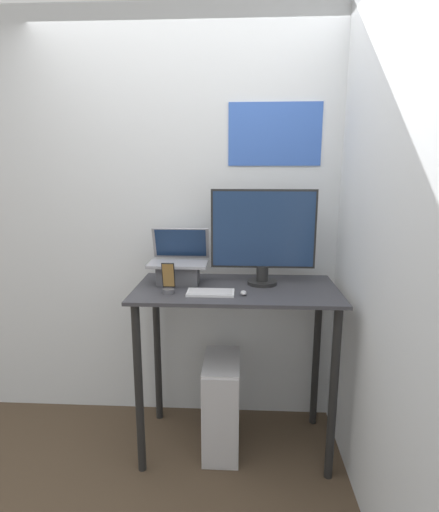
% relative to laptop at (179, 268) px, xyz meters
% --- Properties ---
extents(ground_plane, '(12.00, 12.00, 0.00)m').
position_rel_laptop_xyz_m(ground_plane, '(0.34, -0.37, -1.09)').
color(ground_plane, '#473828').
extents(wall_back, '(6.00, 0.06, 2.60)m').
position_rel_laptop_xyz_m(wall_back, '(0.34, 0.30, 0.21)').
color(wall_back, silver).
rests_on(wall_back, ground_plane).
extents(wall_side_right, '(0.05, 6.00, 2.60)m').
position_rel_laptop_xyz_m(wall_side_right, '(0.99, -0.37, 0.21)').
color(wall_side_right, silver).
rests_on(wall_side_right, ground_plane).
extents(desk, '(1.14, 0.59, 1.00)m').
position_rel_laptop_xyz_m(desk, '(0.34, -0.08, -0.29)').
color(desk, '#333338').
rests_on(desk, ground_plane).
extents(laptop, '(0.34, 0.25, 0.31)m').
position_rel_laptop_xyz_m(laptop, '(0.00, 0.00, 0.00)').
color(laptop, '#4C4C51').
rests_on(laptop, desk).
extents(monitor, '(0.59, 0.17, 0.54)m').
position_rel_laptop_xyz_m(monitor, '(0.49, 0.00, 0.18)').
color(monitor, black).
rests_on(monitor, desk).
extents(keyboard, '(0.25, 0.13, 0.02)m').
position_rel_laptop_xyz_m(keyboard, '(0.20, -0.21, -0.08)').
color(keyboard, silver).
rests_on(keyboard, desk).
extents(mouse, '(0.03, 0.05, 0.02)m').
position_rel_laptop_xyz_m(mouse, '(0.38, -0.22, -0.08)').
color(mouse, '#99999E').
rests_on(mouse, desk).
extents(cell_phone, '(0.07, 0.06, 0.17)m').
position_rel_laptop_xyz_m(cell_phone, '(-0.02, -0.20, -0.04)').
color(cell_phone, '#4C4C51').
rests_on(cell_phone, desk).
extents(computer_tower, '(0.21, 0.39, 0.57)m').
position_rel_laptop_xyz_m(computer_tower, '(0.26, -0.12, -0.81)').
color(computer_tower, silver).
rests_on(computer_tower, ground_plane).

